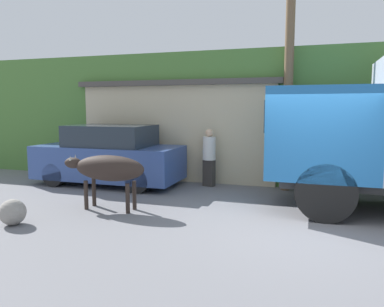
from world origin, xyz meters
TOP-DOWN VIEW (x-y plane):
  - ground_plane at (0.00, 0.00)m, footprint 60.00×60.00m
  - hillside_embankment at (0.00, 6.71)m, footprint 32.00×6.26m
  - building_backdrop at (-4.01, 4.70)m, footprint 6.42×2.70m
  - brown_cow at (-4.23, 0.03)m, footprint 1.97×0.57m
  - parked_suv at (-5.62, 2.41)m, footprint 4.25×1.74m
  - pedestrian_on_hill at (-2.78, 3.11)m, footprint 0.46×0.46m
  - utility_pole at (-0.66, 3.28)m, footprint 0.90×0.24m
  - roadside_rock at (-5.39, -1.52)m, footprint 0.50×0.50m

SIDE VIEW (x-z plane):
  - ground_plane at x=0.00m, z-range 0.00..0.00m
  - roadside_rock at x=-5.39m, z-range 0.00..0.50m
  - parked_suv at x=-5.62m, z-range -0.03..1.70m
  - pedestrian_on_hill at x=-2.78m, z-range 0.07..1.71m
  - brown_cow at x=-4.23m, z-range 0.30..1.51m
  - building_backdrop at x=-4.01m, z-range 0.01..3.07m
  - hillside_embankment at x=0.00m, z-range 0.00..3.88m
  - utility_pole at x=-0.66m, z-range 0.11..6.77m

